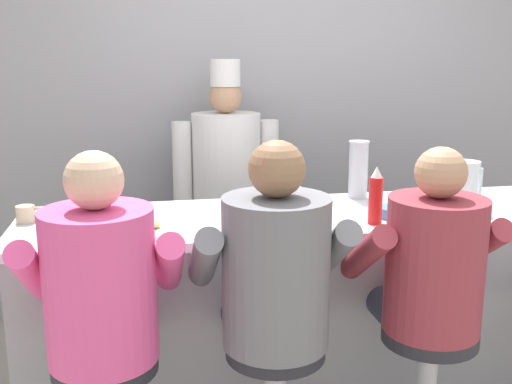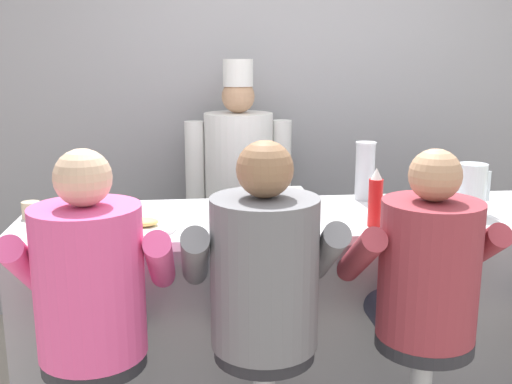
# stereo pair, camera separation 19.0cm
# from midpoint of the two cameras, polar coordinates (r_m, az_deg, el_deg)

# --- Properties ---
(wall_back) EXTENTS (10.00, 0.06, 2.70)m
(wall_back) POSITION_cam_midpoint_polar(r_m,az_deg,el_deg) (4.07, 0.61, 7.60)
(wall_back) COLOR #99999E
(wall_back) RESTS_ON ground_plane
(diner_counter) EXTENTS (2.95, 0.72, 1.01)m
(diner_counter) POSITION_cam_midpoint_polar(r_m,az_deg,el_deg) (3.01, 5.64, -11.16)
(diner_counter) COLOR gray
(diner_counter) RESTS_ON ground_plane
(ketchup_bottle_red) EXTENTS (0.06, 0.06, 0.26)m
(ketchup_bottle_red) POSITION_cam_midpoint_polar(r_m,az_deg,el_deg) (2.63, 9.31, -0.49)
(ketchup_bottle_red) COLOR red
(ketchup_bottle_red) RESTS_ON diner_counter
(water_pitcher_clear) EXTENTS (0.16, 0.14, 0.24)m
(water_pitcher_clear) POSITION_cam_midpoint_polar(r_m,az_deg,el_deg) (2.96, 17.52, 0.56)
(water_pitcher_clear) COLOR silver
(water_pitcher_clear) RESTS_ON diner_counter
(breakfast_plate) EXTENTS (0.28, 0.28, 0.05)m
(breakfast_plate) POSITION_cam_midpoint_polar(r_m,az_deg,el_deg) (2.56, -12.54, -3.47)
(breakfast_plate) COLOR white
(breakfast_plate) RESTS_ON diner_counter
(cereal_bowl) EXTENTS (0.15, 0.15, 0.05)m
(cereal_bowl) POSITION_cam_midpoint_polar(r_m,az_deg,el_deg) (2.78, 11.03, -1.90)
(cereal_bowl) COLOR #4C7FB7
(cereal_bowl) RESTS_ON diner_counter
(coffee_mug_white) EXTENTS (0.14, 0.09, 0.08)m
(coffee_mug_white) POSITION_cam_midpoint_polar(r_m,az_deg,el_deg) (2.58, -3.15, -2.49)
(coffee_mug_white) COLOR white
(coffee_mug_white) RESTS_ON diner_counter
(coffee_mug_tan) EXTENTS (0.12, 0.08, 0.08)m
(coffee_mug_tan) POSITION_cam_midpoint_polar(r_m,az_deg,el_deg) (2.86, -22.82, -1.96)
(coffee_mug_tan) COLOR beige
(coffee_mug_tan) RESTS_ON diner_counter
(cup_stack_steel) EXTENTS (0.11, 0.11, 0.30)m
(cup_stack_steel) POSITION_cam_midpoint_polar(r_m,az_deg,el_deg) (3.10, 8.00, 2.13)
(cup_stack_steel) COLOR #B7BABF
(cup_stack_steel) RESTS_ON diner_counter
(napkin_dispenser_chrome) EXTENTS (0.13, 0.08, 0.13)m
(napkin_dispenser_chrome) POSITION_cam_midpoint_polar(r_m,az_deg,el_deg) (2.74, 1.07, -0.93)
(napkin_dispenser_chrome) COLOR silver
(napkin_dispenser_chrome) RESTS_ON diner_counter
(diner_seated_pink) EXTENTS (0.59, 0.58, 1.42)m
(diner_seated_pink) POSITION_cam_midpoint_polar(r_m,az_deg,el_deg) (2.23, -16.88, -9.71)
(diner_seated_pink) COLOR #B2B5BA
(diner_seated_pink) RESTS_ON ground_plane
(diner_seated_grey) EXTENTS (0.60, 0.59, 1.44)m
(diner_seated_grey) POSITION_cam_midpoint_polar(r_m,az_deg,el_deg) (2.24, -0.74, -8.76)
(diner_seated_grey) COLOR #B2B5BA
(diner_seated_grey) RESTS_ON ground_plane
(diner_seated_maroon) EXTENTS (0.57, 0.56, 1.40)m
(diner_seated_maroon) POSITION_cam_midpoint_polar(r_m,az_deg,el_deg) (2.42, 14.04, -7.97)
(diner_seated_maroon) COLOR #B2B5BA
(diner_seated_maroon) RESTS_ON ground_plane
(cook_in_whites_near) EXTENTS (0.67, 0.43, 1.70)m
(cook_in_whites_near) POSITION_cam_midpoint_polar(r_m,az_deg,el_deg) (3.77, -4.28, 0.79)
(cook_in_whites_near) COLOR #232328
(cook_in_whites_near) RESTS_ON ground_plane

